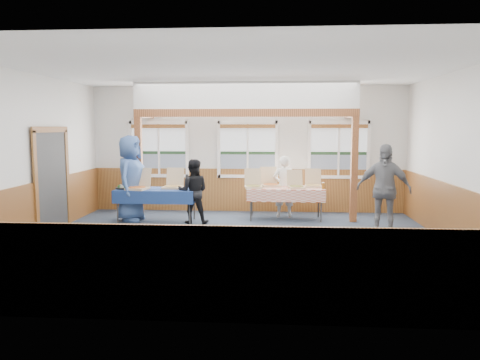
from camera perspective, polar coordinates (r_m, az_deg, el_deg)
name	(u,v)px	position (r m, az deg, el deg)	size (l,w,h in m)	color
floor	(237,244)	(8.77, -0.31, -7.85)	(8.00, 8.00, 0.00)	#293643
ceiling	(237,69)	(8.56, -0.33, 13.39)	(8.00, 8.00, 0.00)	white
wall_back	(248,149)	(12.00, 0.94, 3.76)	(8.00, 8.00, 0.00)	silver
wall_front	(213,180)	(5.05, -3.32, -0.04)	(8.00, 8.00, 0.00)	silver
wall_left	(25,158)	(9.68, -24.69, 2.51)	(8.00, 8.00, 0.00)	silver
wall_right	(464,160)	(9.13, 25.60, 2.26)	(8.00, 8.00, 0.00)	silver
wainscot_back	(248,190)	(12.07, 0.93, -1.23)	(7.98, 0.05, 1.10)	brown
wainscot_front	(214,274)	(5.29, -3.21, -11.37)	(7.98, 0.05, 1.10)	brown
wainscot_left	(30,213)	(9.78, -24.27, -3.63)	(0.05, 6.98, 1.10)	brown
wainscot_right	(459,218)	(9.25, 25.14, -4.24)	(0.05, 6.98, 1.10)	brown
cased_opening	(51,181)	(10.50, -22.01, -0.12)	(0.06, 1.30, 2.10)	#343434
window_left	(159,146)	(12.30, -9.86, 4.10)	(1.56, 0.10, 1.46)	white
window_mid	(248,146)	(11.96, 0.93, 4.13)	(1.56, 0.10, 1.46)	white
window_right	(339,147)	(12.05, 11.95, 4.01)	(1.56, 0.10, 1.46)	white
post_left	(139,168)	(11.26, -12.21, 1.39)	(0.15, 0.15, 2.40)	#5C3014
post_right	(354,170)	(10.97, 13.75, 1.22)	(0.15, 0.15, 2.40)	#5C3014
cross_beam	(245,113)	(10.80, 0.61, 8.18)	(5.15, 0.18, 0.18)	#5C3014
table_left	(156,191)	(10.90, -10.16, -1.37)	(1.97, 1.28, 0.76)	#343434
table_right	(286,190)	(11.04, 5.58, -1.21)	(1.95, 1.50, 0.76)	#343434
pizza_box_a	(138,186)	(10.88, -12.31, -0.76)	(0.52, 0.60, 0.47)	#D4B38D
pizza_box_b	(173,185)	(10.96, -8.17, -0.63)	(0.45, 0.53, 0.46)	#D4B38D
pizza_box_c	(253,185)	(10.94, 1.64, -0.60)	(0.45, 0.52, 0.43)	#D4B38D
pizza_box_d	(270,183)	(11.21, 3.72, -0.42)	(0.51, 0.58, 0.45)	#D4B38D
pizza_box_e	(296,185)	(10.96, 6.87, -0.64)	(0.44, 0.51, 0.41)	#D4B38D
pizza_box_f	(313,184)	(11.21, 8.90, -0.51)	(0.41, 0.49, 0.42)	#D4B38D
veggie_tray	(124,187)	(11.09, -13.92, -0.86)	(0.40, 0.40, 0.09)	black
drink_glass	(323,186)	(10.84, 10.12, -0.71)	(0.07, 0.07, 0.15)	#945518
woman_white	(284,186)	(11.37, 5.37, -0.77)	(0.54, 0.35, 1.48)	white
woman_black	(193,191)	(10.60, -5.73, -1.38)	(0.71, 0.55, 1.45)	black
man_blue	(130,178)	(11.10, -13.22, 0.21)	(0.97, 0.63, 1.98)	#3E5F9C
person_grey	(384,189)	(9.90, 17.10, -1.08)	(1.08, 0.45, 1.83)	slate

